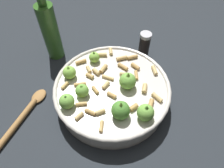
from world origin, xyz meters
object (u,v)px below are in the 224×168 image
(olive_oil_bottle, at_px, (50,31))
(wooden_spoon, at_px, (22,117))
(pepper_shaker, at_px, (144,45))
(cooking_pan, at_px, (112,91))

(olive_oil_bottle, xyz_separation_m, wooden_spoon, (-0.26, -0.03, -0.09))
(pepper_shaker, relative_size, wooden_spoon, 0.40)
(cooking_pan, bearing_deg, olive_oil_bottle, 64.60)
(cooking_pan, relative_size, pepper_shaker, 3.50)
(pepper_shaker, height_order, wooden_spoon, pepper_shaker)
(olive_oil_bottle, bearing_deg, cooking_pan, -115.40)
(cooking_pan, relative_size, olive_oil_bottle, 1.35)
(pepper_shaker, height_order, olive_oil_bottle, olive_oil_bottle)
(cooking_pan, distance_m, olive_oil_bottle, 0.28)
(cooking_pan, distance_m, wooden_spoon, 0.26)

